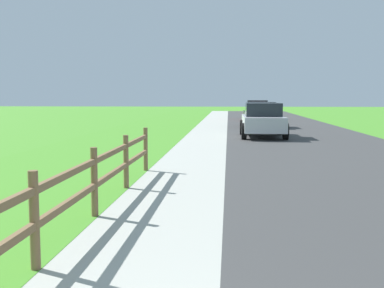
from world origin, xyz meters
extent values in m
plane|color=#479029|center=(0.00, 25.00, 0.00)|extent=(120.00, 120.00, 0.00)
cube|color=#3B3B3B|center=(3.50, 27.00, 0.00)|extent=(7.00, 66.00, 0.01)
cube|color=#ABACA2|center=(-3.00, 27.00, 0.00)|extent=(6.00, 66.00, 0.01)
cube|color=#479029|center=(-4.50, 27.00, 0.01)|extent=(5.00, 66.00, 0.00)
cylinder|color=brown|center=(-2.06, 4.26, 0.56)|extent=(0.11, 0.11, 1.12)
cylinder|color=brown|center=(-2.06, 6.63, 0.56)|extent=(0.11, 0.11, 1.12)
cylinder|color=brown|center=(-2.06, 8.99, 0.56)|extent=(0.11, 0.11, 1.12)
cylinder|color=brown|center=(-2.06, 11.35, 0.56)|extent=(0.11, 0.11, 1.12)
cube|color=brown|center=(-2.06, 5.45, 0.50)|extent=(0.07, 11.81, 0.09)
cube|color=brown|center=(-2.06, 5.45, 0.89)|extent=(0.07, 11.81, 0.09)
cube|color=#B7BABF|center=(1.67, 21.76, 0.65)|extent=(1.84, 4.24, 0.68)
cube|color=#1E232B|center=(1.67, 21.64, 1.29)|extent=(1.61, 1.83, 0.61)
cylinder|color=black|center=(2.59, 20.45, 0.37)|extent=(0.22, 0.73, 0.73)
cylinder|color=black|center=(0.76, 20.45, 0.37)|extent=(0.22, 0.73, 0.73)
cylinder|color=black|center=(2.58, 23.08, 0.37)|extent=(0.22, 0.73, 0.73)
cylinder|color=black|center=(0.75, 23.07, 0.37)|extent=(0.22, 0.73, 0.73)
cube|color=black|center=(2.02, 29.18, 0.63)|extent=(1.98, 4.27, 0.65)
cube|color=#1E232B|center=(2.02, 28.95, 1.25)|extent=(1.72, 2.11, 0.60)
cylinder|color=black|center=(3.00, 27.88, 0.36)|extent=(0.23, 0.72, 0.72)
cylinder|color=black|center=(1.07, 27.85, 0.36)|extent=(0.23, 0.72, 0.72)
cylinder|color=black|center=(2.96, 30.51, 0.36)|extent=(0.23, 0.72, 0.72)
cylinder|color=black|center=(1.04, 30.48, 0.36)|extent=(0.23, 0.72, 0.72)
cube|color=maroon|center=(2.39, 38.41, 0.66)|extent=(1.97, 4.31, 0.74)
cube|color=#1E232B|center=(2.40, 38.57, 1.30)|extent=(1.67, 1.96, 0.54)
cylinder|color=black|center=(3.26, 37.06, 0.34)|extent=(0.24, 0.69, 0.68)
cylinder|color=black|center=(1.44, 37.13, 0.34)|extent=(0.24, 0.69, 0.68)
cylinder|color=black|center=(3.35, 39.70, 0.34)|extent=(0.24, 0.69, 0.68)
cylinder|color=black|center=(1.53, 39.76, 0.34)|extent=(0.24, 0.69, 0.68)
camera|label=1|loc=(0.07, -0.73, 1.93)|focal=44.63mm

